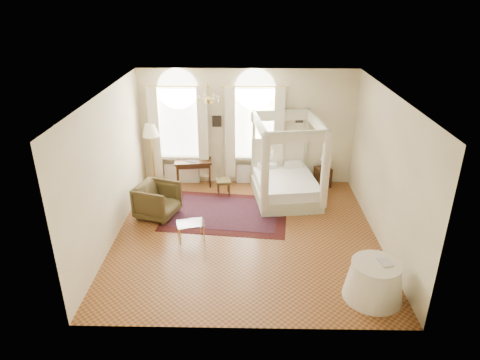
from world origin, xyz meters
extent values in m
plane|color=#94582B|center=(0.00, 0.00, 0.00)|extent=(6.00, 6.00, 0.00)
plane|color=#FFEFC2|center=(0.00, 3.00, 1.65)|extent=(6.00, 0.00, 6.00)
plane|color=#FFEFC2|center=(0.00, -3.00, 1.65)|extent=(6.00, 0.00, 6.00)
plane|color=#FFEFC2|center=(-3.00, 0.00, 1.65)|extent=(0.00, 6.00, 6.00)
plane|color=#FFEFC2|center=(3.00, 0.00, 1.65)|extent=(0.00, 6.00, 6.00)
plane|color=white|center=(0.00, 0.00, 3.30)|extent=(6.00, 6.00, 0.00)
cube|color=white|center=(-1.90, 2.97, 1.80)|extent=(1.10, 0.04, 1.90)
cylinder|color=white|center=(-1.90, 2.97, 2.75)|extent=(1.10, 0.04, 1.10)
cube|color=white|center=(-1.90, 2.88, 0.81)|extent=(1.32, 0.24, 0.08)
cube|color=#F0E0C6|center=(-2.57, 2.80, 1.55)|extent=(0.28, 0.14, 2.60)
cube|color=#F0E0C6|center=(-1.23, 2.80, 1.55)|extent=(0.28, 0.14, 2.60)
cube|color=white|center=(-1.90, 2.90, 0.30)|extent=(1.00, 0.12, 0.58)
cube|color=white|center=(0.20, 2.97, 1.80)|extent=(1.10, 0.04, 1.90)
cylinder|color=white|center=(0.20, 2.97, 2.75)|extent=(1.10, 0.04, 1.10)
cube|color=white|center=(0.20, 2.88, 0.81)|extent=(1.32, 0.24, 0.08)
cube|color=#F0E0C6|center=(-0.47, 2.80, 1.55)|extent=(0.28, 0.14, 2.60)
cube|color=#F0E0C6|center=(0.87, 2.80, 1.55)|extent=(0.28, 0.14, 2.60)
cube|color=white|center=(0.20, 2.90, 0.30)|extent=(1.00, 0.12, 0.58)
cylinder|color=gold|center=(-0.90, 1.20, 3.10)|extent=(0.02, 0.02, 0.40)
sphere|color=gold|center=(-0.90, 1.20, 2.88)|extent=(0.16, 0.16, 0.16)
sphere|color=beige|center=(-0.68, 1.20, 2.95)|extent=(0.07, 0.07, 0.07)
sphere|color=beige|center=(-0.79, 1.39, 2.95)|extent=(0.07, 0.07, 0.07)
sphere|color=beige|center=(-1.01, 1.39, 2.95)|extent=(0.07, 0.07, 0.07)
sphere|color=beige|center=(-1.12, 1.20, 2.95)|extent=(0.07, 0.07, 0.07)
sphere|color=beige|center=(-1.01, 1.01, 2.95)|extent=(0.07, 0.07, 0.07)
sphere|color=beige|center=(-0.79, 1.01, 2.95)|extent=(0.07, 0.07, 0.07)
cube|color=black|center=(-0.85, 2.97, 1.85)|extent=(0.26, 0.03, 0.32)
cube|color=black|center=(1.45, 2.97, 1.95)|extent=(0.22, 0.03, 0.26)
cube|color=beige|center=(1.05, 1.90, 0.17)|extent=(1.87, 2.20, 0.34)
cube|color=white|center=(1.05, 1.90, 0.48)|extent=(1.77, 2.09, 0.27)
cube|color=#F0E0C6|center=(0.92, 2.85, 0.86)|extent=(1.61, 0.30, 1.14)
cube|color=beige|center=(0.18, 2.73, 1.09)|extent=(0.10, 0.10, 2.19)
cube|color=beige|center=(1.67, 2.94, 1.09)|extent=(0.10, 0.10, 2.19)
cube|color=beige|center=(0.44, 0.87, 1.09)|extent=(0.10, 0.10, 2.19)
cube|color=beige|center=(1.92, 1.07, 1.09)|extent=(0.10, 0.10, 2.19)
cube|color=beige|center=(0.92, 2.83, 2.19)|extent=(1.61, 0.30, 0.08)
cube|color=beige|center=(1.18, 0.97, 2.19)|extent=(1.61, 0.30, 0.08)
cube|color=beige|center=(0.31, 1.80, 2.19)|extent=(0.35, 1.99, 0.08)
cube|color=beige|center=(1.80, 2.01, 2.19)|extent=(0.35, 1.99, 0.08)
cube|color=#F0E0C6|center=(0.92, 2.83, 2.05)|extent=(1.66, 0.27, 0.27)
cube|color=#F0E0C6|center=(1.18, 0.97, 2.05)|extent=(1.66, 0.27, 0.27)
cube|color=#F0E0C6|center=(0.31, 1.80, 2.05)|extent=(0.32, 2.04, 0.27)
cube|color=#F0E0C6|center=(1.80, 2.01, 2.05)|extent=(0.32, 2.04, 0.27)
cylinder|color=#F0E0C6|center=(0.44, 0.87, 1.19)|extent=(0.21, 0.21, 2.00)
cylinder|color=#F0E0C6|center=(1.92, 1.07, 1.19)|extent=(0.21, 0.21, 2.00)
cube|color=#3C2410|center=(2.18, 2.70, 0.29)|extent=(0.51, 0.48, 0.58)
cylinder|color=gold|center=(2.25, 2.77, 0.69)|extent=(0.13, 0.13, 0.22)
cone|color=beige|center=(2.25, 2.77, 0.91)|extent=(0.31, 0.31, 0.24)
cube|color=#3C2410|center=(-1.53, 2.70, 0.75)|extent=(1.10, 0.67, 0.06)
cube|color=#3C2410|center=(-1.53, 2.70, 0.65)|extent=(0.98, 0.55, 0.10)
cylinder|color=#3C2410|center=(-2.01, 2.85, 0.36)|extent=(0.05, 0.05, 0.73)
cylinder|color=#3C2410|center=(-1.11, 2.97, 0.36)|extent=(0.05, 0.05, 0.73)
cylinder|color=#3C2410|center=(-1.96, 2.43, 0.36)|extent=(0.05, 0.05, 0.73)
cylinder|color=#3C2410|center=(-1.05, 2.55, 0.36)|extent=(0.05, 0.05, 0.73)
imported|color=black|center=(-1.54, 2.65, 0.79)|extent=(0.36, 0.30, 0.02)
cube|color=#4A3F1F|center=(-0.64, 2.11, 0.40)|extent=(0.44, 0.44, 0.08)
cylinder|color=#3C2410|center=(-0.76, 1.95, 0.18)|extent=(0.04, 0.04, 0.36)
cylinder|color=#3C2410|center=(-0.48, 1.99, 0.18)|extent=(0.04, 0.04, 0.36)
cylinder|color=#3C2410|center=(-0.81, 2.23, 0.18)|extent=(0.04, 0.04, 0.36)
cylinder|color=#3C2410|center=(-0.52, 2.28, 0.18)|extent=(0.04, 0.04, 0.36)
imported|color=#40341B|center=(-2.21, 0.85, 0.43)|extent=(1.19, 1.17, 0.86)
cube|color=white|center=(-1.25, -0.21, 0.41)|extent=(0.71, 0.58, 0.02)
cylinder|color=gold|center=(-1.47, -0.45, 0.21)|extent=(0.02, 0.02, 0.41)
cylinder|color=gold|center=(-0.95, -0.31, 0.21)|extent=(0.02, 0.02, 0.41)
cylinder|color=gold|center=(-1.56, -0.12, 0.21)|extent=(0.02, 0.02, 0.41)
cylinder|color=gold|center=(-1.04, 0.03, 0.21)|extent=(0.02, 0.02, 0.41)
cylinder|color=gold|center=(-2.67, 2.70, 0.02)|extent=(0.32, 0.32, 0.03)
cylinder|color=gold|center=(-2.67, 2.70, 0.81)|extent=(0.04, 0.04, 1.62)
cone|color=beige|center=(-2.67, 2.70, 1.67)|extent=(0.47, 0.47, 0.35)
cube|color=#400F0F|center=(-0.52, 1.03, 0.00)|extent=(3.28, 2.52, 0.01)
cube|color=black|center=(-0.52, 1.03, 0.01)|extent=(2.76, 1.99, 0.01)
cone|color=white|center=(2.36, -2.15, 0.35)|extent=(1.09, 1.09, 0.70)
cylinder|color=white|center=(2.36, -2.15, 0.72)|extent=(0.89, 0.89, 0.04)
imported|color=black|center=(2.41, -2.15, 0.76)|extent=(0.26, 0.32, 0.03)
camera|label=1|loc=(0.02, -8.56, 5.26)|focal=32.00mm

